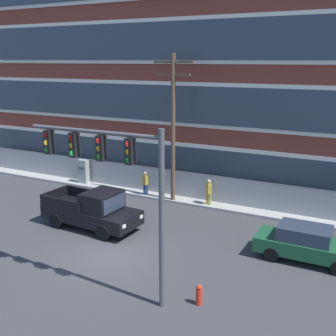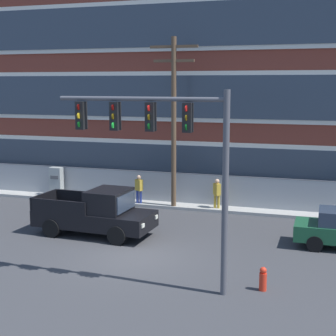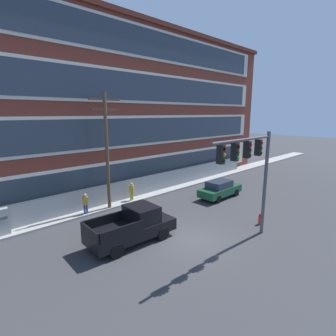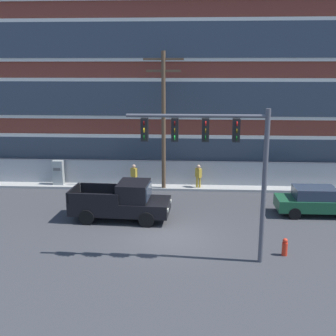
% 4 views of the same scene
% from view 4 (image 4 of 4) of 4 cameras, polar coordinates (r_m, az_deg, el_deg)
% --- Properties ---
extents(ground_plane, '(160.00, 160.00, 0.00)m').
position_cam_4_polar(ground_plane, '(20.41, 0.40, -9.23)').
color(ground_plane, '#38383A').
extents(sidewalk_building_side, '(80.00, 1.88, 0.16)m').
position_cam_4_polar(sidewalk_building_side, '(28.37, 1.27, -2.45)').
color(sidewalk_building_side, '#9E9B93').
rests_on(sidewalk_building_side, ground).
extents(brick_mill_building, '(44.43, 11.92, 15.44)m').
position_cam_4_polar(brick_mill_building, '(33.85, 3.59, 13.25)').
color(brick_mill_building, brown).
rests_on(brick_mill_building, ground).
extents(chain_link_fence, '(35.63, 0.06, 1.78)m').
position_cam_4_polar(chain_link_fence, '(28.26, 3.44, -0.79)').
color(chain_link_fence, gray).
rests_on(chain_link_fence, ground).
extents(traffic_signal_mast, '(5.58, 0.43, 6.36)m').
position_cam_4_polar(traffic_signal_mast, '(16.66, 6.84, 2.51)').
color(traffic_signal_mast, '#4C4C51').
rests_on(traffic_signal_mast, ground).
extents(pickup_truck_black, '(5.32, 2.40, 2.06)m').
position_cam_4_polar(pickup_truck_black, '(22.39, -6.15, -4.58)').
color(pickup_truck_black, black).
rests_on(pickup_truck_black, ground).
extents(sedan_dark_green, '(4.41, 1.79, 1.56)m').
position_cam_4_polar(sedan_dark_green, '(24.35, 19.47, -4.21)').
color(sedan_dark_green, '#194C2D').
rests_on(sedan_dark_green, ground).
extents(utility_pole_near_corner, '(2.50, 0.26, 8.85)m').
position_cam_4_polar(utility_pole_near_corner, '(26.76, -0.61, 7.12)').
color(utility_pole_near_corner, brown).
rests_on(utility_pole_near_corner, ground).
extents(electrical_cabinet, '(0.71, 0.46, 1.80)m').
position_cam_4_polar(electrical_cabinet, '(29.23, -14.65, -0.75)').
color(electrical_cabinet, '#939993').
rests_on(electrical_cabinet, ground).
extents(pedestrian_near_cabinet, '(0.44, 0.46, 1.69)m').
position_cam_4_polar(pedestrian_near_cabinet, '(27.62, 4.15, -1.00)').
color(pedestrian_near_cabinet, '#B7932D').
rests_on(pedestrian_near_cabinet, ground).
extents(pedestrian_by_fence, '(0.47, 0.40, 1.69)m').
position_cam_4_polar(pedestrian_by_fence, '(27.73, -4.62, -0.95)').
color(pedestrian_by_fence, navy).
rests_on(pedestrian_by_fence, ground).
extents(fire_hydrant, '(0.24, 0.24, 0.78)m').
position_cam_4_polar(fire_hydrant, '(19.02, 15.54, -10.27)').
color(fire_hydrant, red).
rests_on(fire_hydrant, ground).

